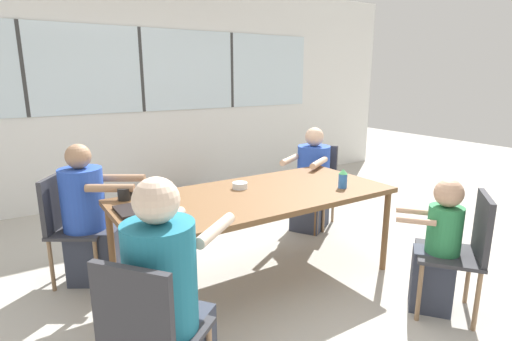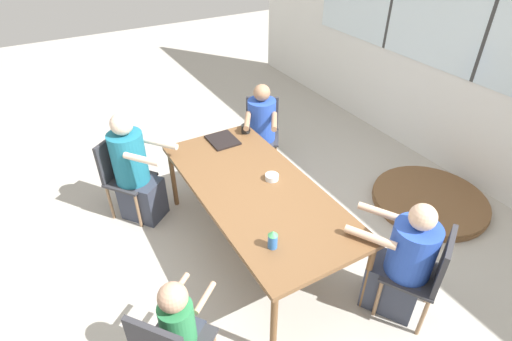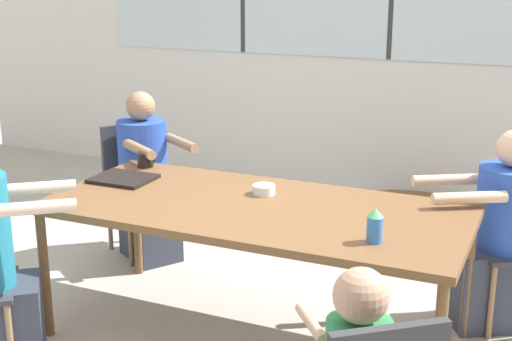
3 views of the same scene
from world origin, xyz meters
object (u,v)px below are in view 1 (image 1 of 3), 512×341
(coffee_mug, at_px, (125,194))
(folded_table_stack, at_px, (196,202))
(chair_for_man_blue_shirt, at_px, (317,177))
(person_man_teal_shirt, at_px, (90,222))
(chair_for_man_teal_shirt, at_px, (68,220))
(chair_for_toddler, at_px, (465,245))
(chair_for_woman_green_shirt, at_px, (147,331))
(person_man_blue_shirt, at_px, (312,184))
(person_toddler, at_px, (438,251))
(bowl_white_shallow, at_px, (240,185))
(sippy_cup, at_px, (343,178))
(person_woman_green_shirt, at_px, (167,307))

(coffee_mug, relative_size, folded_table_stack, 0.08)
(chair_for_man_blue_shirt, distance_m, person_man_teal_shirt, 2.35)
(chair_for_man_teal_shirt, relative_size, chair_for_toddler, 1.00)
(chair_for_woman_green_shirt, xyz_separation_m, chair_for_man_teal_shirt, (-0.08, 1.69, 0.00))
(person_man_blue_shirt, bearing_deg, chair_for_man_blue_shirt, -90.00)
(chair_for_woman_green_shirt, bearing_deg, coffee_mug, 130.24)
(chair_for_man_blue_shirt, xyz_separation_m, person_toddler, (-0.45, -1.75, -0.07))
(person_man_teal_shirt, distance_m, bowl_white_shallow, 1.20)
(person_toddler, bearing_deg, coffee_mug, 101.90)
(chair_for_woman_green_shirt, xyz_separation_m, chair_for_toddler, (2.06, -0.24, 0.00))
(person_man_teal_shirt, xyz_separation_m, coffee_mug, (0.21, -0.31, 0.27))
(chair_for_toddler, xyz_separation_m, person_man_blue_shirt, (0.21, 1.79, -0.04))
(chair_for_toddler, bearing_deg, chair_for_man_blue_shirt, 40.82)
(bowl_white_shallow, bearing_deg, person_man_teal_shirt, 154.00)
(chair_for_woman_green_shirt, distance_m, chair_for_man_blue_shirt, 2.91)
(person_man_teal_shirt, distance_m, folded_table_stack, 1.99)
(person_toddler, xyz_separation_m, sippy_cup, (-0.15, 0.78, 0.36))
(person_woman_green_shirt, bearing_deg, folded_table_stack, 115.22)
(chair_for_man_teal_shirt, height_order, chair_for_toddler, same)
(chair_for_man_blue_shirt, bearing_deg, chair_for_man_teal_shirt, 58.65)
(chair_for_man_teal_shirt, xyz_separation_m, person_man_teal_shirt, (0.14, -0.09, -0.02))
(chair_for_toddler, distance_m, bowl_white_shallow, 1.64)
(chair_for_woman_green_shirt, height_order, folded_table_stack, chair_for_woman_green_shirt)
(folded_table_stack, bearing_deg, person_man_blue_shirt, -60.77)
(coffee_mug, xyz_separation_m, bowl_white_shallow, (0.85, -0.20, -0.02))
(person_woman_green_shirt, distance_m, coffee_mug, 1.21)
(chair_for_woman_green_shirt, xyz_separation_m, bowl_white_shallow, (1.11, 1.08, 0.24))
(person_man_teal_shirt, xyz_separation_m, folded_table_stack, (1.46, 1.28, -0.45))
(chair_for_woman_green_shirt, distance_m, person_woman_green_shirt, 0.17)
(person_woman_green_shirt, xyz_separation_m, person_man_blue_shirt, (2.13, 1.45, -0.05))
(chair_for_toddler, xyz_separation_m, bowl_white_shallow, (-0.94, 1.32, 0.24))
(person_toddler, bearing_deg, person_woman_green_shirt, 134.60)
(person_man_blue_shirt, xyz_separation_m, coffee_mug, (-2.00, -0.26, 0.29))
(person_toddler, bearing_deg, chair_for_man_teal_shirt, 100.02)
(person_woman_green_shirt, distance_m, person_toddler, 1.84)
(person_man_teal_shirt, bearing_deg, person_toddler, 80.49)
(chair_for_man_teal_shirt, bearing_deg, sippy_cup, 94.03)
(person_man_blue_shirt, relative_size, coffee_mug, 10.81)
(chair_for_man_teal_shirt, bearing_deg, bowl_white_shallow, 95.74)
(chair_for_woman_green_shirt, relative_size, person_man_teal_shirt, 0.78)
(coffee_mug, height_order, bowl_white_shallow, coffee_mug)
(person_man_teal_shirt, relative_size, person_toddler, 1.17)
(person_woman_green_shirt, xyz_separation_m, sippy_cup, (1.68, 0.55, 0.27))
(chair_for_man_blue_shirt, height_order, person_man_teal_shirt, person_man_teal_shirt)
(chair_for_man_teal_shirt, bearing_deg, person_woman_green_shirt, 40.20)
(person_woman_green_shirt, height_order, coffee_mug, person_woman_green_shirt)
(person_toddler, bearing_deg, person_man_blue_shirt, 41.17)
(sippy_cup, xyz_separation_m, folded_table_stack, (-0.29, 2.22, -0.76))
(person_man_blue_shirt, height_order, person_man_teal_shirt, person_man_teal_shirt)
(chair_for_man_blue_shirt, distance_m, chair_for_man_teal_shirt, 2.50)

